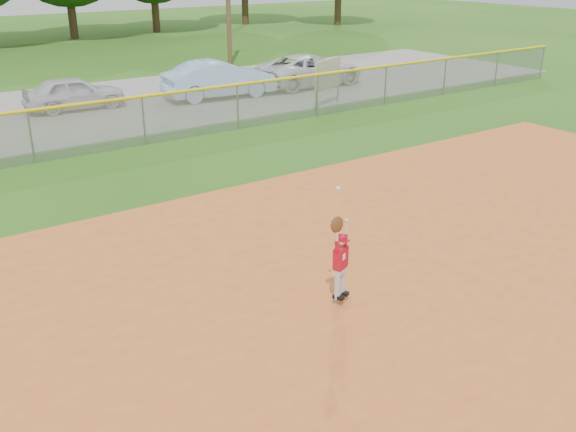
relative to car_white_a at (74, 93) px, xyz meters
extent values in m
plane|color=#2A5C15|center=(0.23, -15.98, -0.66)|extent=(120.00, 120.00, 0.00)
cube|color=#C55D23|center=(0.23, -18.98, -0.64)|extent=(24.00, 16.00, 0.04)
cube|color=gray|center=(0.23, 0.02, -0.64)|extent=(44.00, 10.00, 0.03)
imported|color=silver|center=(0.00, 0.00, 0.00)|extent=(3.73, 1.62, 1.25)
imported|color=#97BBE2|center=(5.53, -1.24, 0.12)|extent=(4.69, 2.05, 1.50)
imported|color=silver|center=(10.12, -1.25, 0.06)|extent=(5.00, 2.37, 1.38)
cylinder|color=gray|center=(7.36, -5.32, 0.02)|extent=(0.07, 0.07, 1.35)
cylinder|color=gray|center=(9.00, -4.57, 0.02)|extent=(0.07, 0.07, 1.35)
cube|color=beige|center=(8.18, -4.94, 0.59)|extent=(1.87, 0.89, 1.13)
cube|color=gray|center=(0.23, -5.98, 0.09)|extent=(40.00, 0.03, 1.50)
cylinder|color=yellow|center=(0.23, -5.98, 0.84)|extent=(40.00, 0.10, 0.10)
cylinder|color=gray|center=(-3.10, -5.98, 0.09)|extent=(0.06, 0.06, 1.50)
cylinder|color=gray|center=(0.23, -5.98, 0.09)|extent=(0.06, 0.06, 1.50)
cylinder|color=gray|center=(3.56, -5.98, 0.09)|extent=(0.06, 0.06, 1.50)
cylinder|color=gray|center=(6.90, -5.98, 0.09)|extent=(0.06, 0.06, 1.50)
cylinder|color=gray|center=(10.23, -5.98, 0.09)|extent=(0.06, 0.06, 1.50)
cylinder|color=gray|center=(13.56, -5.98, 0.09)|extent=(0.06, 0.06, 1.50)
cylinder|color=gray|center=(16.90, -5.98, 0.09)|extent=(0.06, 0.06, 1.50)
cylinder|color=gray|center=(20.23, -5.98, 0.09)|extent=(0.06, 0.06, 1.50)
cylinder|color=#422D1C|center=(7.15, 22.36, 1.79)|extent=(0.56, 0.56, 4.89)
cylinder|color=silver|center=(-1.13, -17.04, -0.28)|extent=(0.13, 0.13, 0.46)
cylinder|color=silver|center=(-0.98, -16.98, -0.28)|extent=(0.13, 0.13, 0.46)
cube|color=black|center=(-1.12, -17.07, -0.48)|extent=(0.16, 0.21, 0.07)
cube|color=black|center=(-0.97, -17.00, -0.48)|extent=(0.16, 0.21, 0.07)
cube|color=silver|center=(-1.06, -17.01, -0.02)|extent=(0.27, 0.21, 0.09)
cube|color=maroon|center=(-1.06, -17.01, 0.04)|extent=(0.29, 0.23, 0.04)
cube|color=#B00C1A|center=(-1.06, -17.01, 0.22)|extent=(0.31, 0.25, 0.35)
cube|color=white|center=(-1.06, -17.10, 0.26)|extent=(0.08, 0.04, 0.10)
sphere|color=beige|center=(-1.06, -17.01, 0.52)|extent=(0.21, 0.21, 0.16)
cylinder|color=#AE0A1F|center=(-1.06, -17.01, 0.56)|extent=(0.21, 0.21, 0.07)
cube|color=#AE0A1F|center=(-1.02, -17.09, 0.53)|extent=(0.15, 0.13, 0.01)
cylinder|color=#B00C1A|center=(-1.19, -17.07, 0.49)|extent=(0.11, 0.10, 0.19)
cylinder|color=beige|center=(-1.21, -17.07, 0.68)|extent=(0.09, 0.08, 0.21)
ellipsoid|color=#4C2D14|center=(-1.21, -17.07, 0.86)|extent=(0.26, 0.19, 0.28)
sphere|color=white|center=(-1.21, -17.07, 1.46)|extent=(0.09, 0.09, 0.07)
cylinder|color=#B00C1A|center=(-0.92, -16.95, 0.49)|extent=(0.11, 0.10, 0.19)
cylinder|color=beige|center=(-0.90, -16.94, 0.68)|extent=(0.09, 0.08, 0.21)
sphere|color=beige|center=(-0.90, -16.94, 0.81)|extent=(0.10, 0.10, 0.07)
camera|label=1|loc=(-7.16, -24.24, 4.79)|focal=40.00mm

